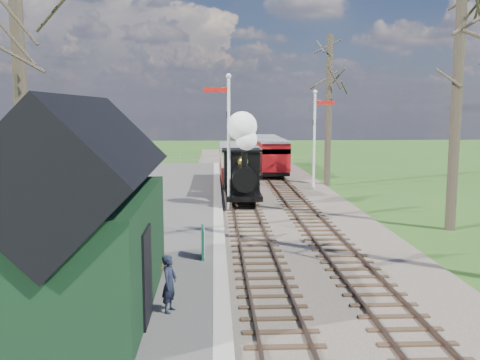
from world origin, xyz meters
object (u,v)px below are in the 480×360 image
Objects in this scene: station_shed at (84,217)px; sign_board at (203,242)px; semaphore_far at (316,132)px; red_carriage_a at (273,157)px; coach at (237,163)px; bench at (156,258)px; semaphore_near at (227,132)px; person at (169,284)px; red_carriage_b at (265,150)px; locomotive at (242,165)px.

sign_board is at bearing 55.78° from station_shed.
semaphore_far is 1.19× the size of red_carriage_a.
semaphore_far is 5.00m from coach.
coach is at bearing 77.59° from station_shed.
red_carriage_a is at bearing 75.36° from bench.
station_shed is 20.01m from coach.
semaphore_near reaches higher than person.
station_shed is at bearing -106.38° from semaphore_near.
station_shed is 1.32× the size of red_carriage_b.
person is (-2.35, -13.93, -1.17)m from locomotive.
semaphore_far is at bearing -19.22° from coach.
station_shed is at bearing -116.45° from bench.
semaphore_near is 4.82× the size of person.
red_carriage_b is 26.11m from sign_board.
locomotive is 0.62× the size of coach.
red_carriage_a is at bearing 60.06° from coach.
coach is at bearing 83.78° from sign_board.
station_shed is at bearing -107.65° from locomotive.
locomotive is at bearing -90.11° from coach.
semaphore_far reaches higher than bench.
station_shed is 30.35m from red_carriage_b.
red_carriage_a is at bearing 73.99° from station_shed.
semaphore_far is 19.82m from person.
semaphore_near reaches higher than red_carriage_a.
locomotive is (4.29, 13.47, -0.25)m from station_shed.
semaphore_far is at bearing -73.63° from red_carriage_a.
coach is 1.46× the size of red_carriage_b.
locomotive is at bearing -99.23° from red_carriage_b.
semaphore_near is 7.86m from coach.
station_shed reaches higher than person.
semaphore_far is 1.31× the size of locomotive.
coach reaches higher than red_carriage_a.
bench is at bearing 63.55° from station_shed.
bench is 1.06× the size of person.
red_carriage_a is at bearing 76.13° from locomotive.
semaphore_far is 17.29m from bench.
red_carriage_b is 27.52m from bench.
red_carriage_a is at bearing 74.37° from semaphore_near.
locomotive is at bearing 74.62° from bench.
locomotive is 16.30m from red_carriage_b.
bench is (-5.60, -21.43, -0.86)m from red_carriage_a.
bench is (-2.98, -10.85, -1.46)m from locomotive.
station_shed is 4.61× the size of bench.
station_shed is 1.01× the size of semaphore_near.
red_carriage_a is 20.71m from sign_board.
red_carriage_b is at bearing 8.83° from person.
sign_board is (-0.94, -8.20, -2.94)m from semaphore_near.
semaphore_far is 4.18× the size of bench.
semaphore_near is at bearing 76.65° from bench.
semaphore_far reaches higher than locomotive.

